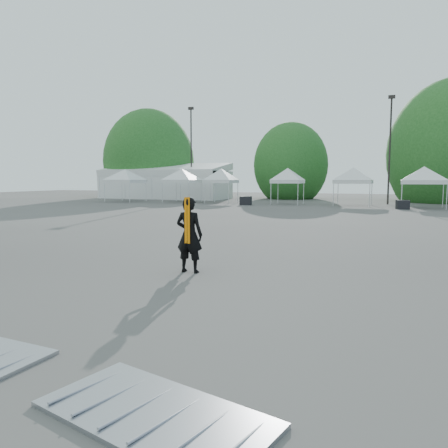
% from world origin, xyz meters
% --- Properties ---
extents(ground, '(120.00, 120.00, 0.00)m').
position_xyz_m(ground, '(0.00, 0.00, 0.00)').
color(ground, '#474442').
rests_on(ground, ground).
extents(marquee, '(15.00, 6.25, 4.23)m').
position_xyz_m(marquee, '(-22.00, 35.00, 1.97)').
color(marquee, white).
rests_on(marquee, ground).
extents(light_pole_west, '(0.60, 0.25, 10.30)m').
position_xyz_m(light_pole_west, '(-18.00, 34.00, 5.77)').
color(light_pole_west, black).
rests_on(light_pole_west, ground).
extents(light_pole_east, '(0.60, 0.25, 9.80)m').
position_xyz_m(light_pole_east, '(3.00, 32.00, 5.52)').
color(light_pole_east, black).
rests_on(light_pole_east, ground).
extents(tree_far_w, '(4.80, 4.80, 7.30)m').
position_xyz_m(tree_far_w, '(-26.00, 38.00, 4.54)').
color(tree_far_w, '#382314').
rests_on(tree_far_w, ground).
extents(tree_mid_w, '(4.16, 4.16, 6.33)m').
position_xyz_m(tree_mid_w, '(-8.00, 40.00, 3.93)').
color(tree_mid_w, '#382314').
rests_on(tree_mid_w, ground).
extents(tent_a, '(4.52, 4.52, 3.88)m').
position_xyz_m(tent_a, '(-22.23, 27.23, 3.06)').
color(tent_a, silver).
rests_on(tent_a, ground).
extents(tent_b, '(4.39, 4.39, 3.88)m').
position_xyz_m(tent_b, '(-16.41, 28.61, 3.06)').
color(tent_b, silver).
rests_on(tent_b, ground).
extents(tent_c, '(3.84, 3.84, 3.88)m').
position_xyz_m(tent_c, '(-12.18, 28.73, 3.06)').
color(tent_c, silver).
rests_on(tent_c, ground).
extents(tent_d, '(3.79, 3.79, 3.88)m').
position_xyz_m(tent_d, '(-5.63, 28.88, 3.06)').
color(tent_d, silver).
rests_on(tent_d, ground).
extents(tent_e, '(4.44, 4.44, 3.88)m').
position_xyz_m(tent_e, '(0.21, 28.79, 3.06)').
color(tent_e, silver).
rests_on(tent_e, ground).
extents(tent_f, '(4.75, 4.75, 3.88)m').
position_xyz_m(tent_f, '(5.72, 27.62, 3.06)').
color(tent_f, silver).
rests_on(tent_f, ground).
extents(man, '(0.71, 0.48, 1.93)m').
position_xyz_m(man, '(-0.93, -0.89, 0.97)').
color(man, black).
rests_on(man, ground).
extents(barrier_mid, '(2.64, 1.74, 0.08)m').
position_xyz_m(barrier_mid, '(1.78, -7.13, 0.04)').
color(barrier_mid, '#999BA0').
rests_on(barrier_mid, ground).
extents(crate_west, '(1.05, 0.86, 0.76)m').
position_xyz_m(crate_west, '(-8.81, 26.27, 0.38)').
color(crate_west, black).
rests_on(crate_west, ground).
extents(crate_mid, '(1.07, 0.93, 0.70)m').
position_xyz_m(crate_mid, '(4.24, 25.74, 0.35)').
color(crate_mid, black).
rests_on(crate_mid, ground).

